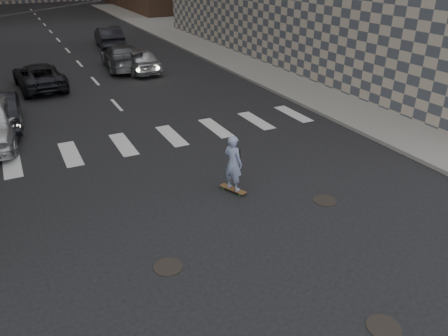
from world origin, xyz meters
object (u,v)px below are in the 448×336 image
object	(u,v)px
traffic_car_d	(137,60)
traffic_car_c	(39,76)
traffic_car_e	(109,37)
traffic_car_b	(122,57)
skateboarder	(233,163)

from	to	relation	value
traffic_car_d	traffic_car_c	bearing A→B (deg)	6.72
traffic_car_d	traffic_car_e	size ratio (longest dim) A/B	0.91
traffic_car_b	traffic_car_c	xyz separation A→B (m)	(-5.23, -2.50, -0.09)
skateboarder	traffic_car_e	bearing A→B (deg)	61.78
traffic_car_c	traffic_car_e	bearing A→B (deg)	-125.92
traffic_car_d	traffic_car_e	bearing A→B (deg)	-97.01
skateboarder	traffic_car_d	world-z (taller)	skateboarder
skateboarder	traffic_car_c	size ratio (longest dim) A/B	0.38
traffic_car_b	traffic_car_e	size ratio (longest dim) A/B	1.08
traffic_car_b	traffic_car_e	distance (m)	7.46
traffic_car_b	traffic_car_e	world-z (taller)	traffic_car_e
traffic_car_b	traffic_car_d	world-z (taller)	traffic_car_b
skateboarder	traffic_car_c	distance (m)	15.58
traffic_car_b	traffic_car_c	bearing A→B (deg)	31.10
traffic_car_b	traffic_car_c	size ratio (longest dim) A/B	1.09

